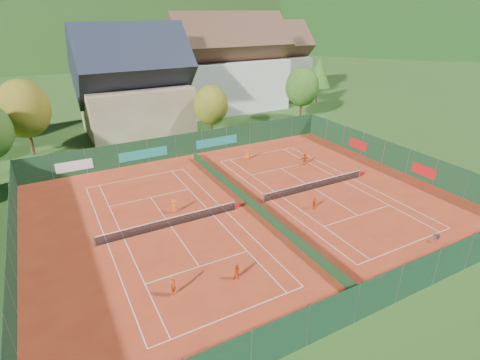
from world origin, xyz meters
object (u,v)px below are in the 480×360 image
hotel_block_b (269,64)px  player_left_near (173,286)px  player_left_far (174,206)px  player_right_near (314,203)px  ball_hopper (436,237)px  player_left_mid (237,272)px  player_right_far_a (248,154)px  player_right_far_b (305,159)px  hotel_block_a (229,69)px  chalet (134,88)px

hotel_block_b → player_left_near: size_ratio=10.96×
player_left_far → player_right_near: (12.01, -5.67, -0.06)m
ball_hopper → player_right_near: 10.62m
player_left_mid → player_right_near: bearing=41.4°
hotel_block_b → player_left_near: 66.64m
player_left_near → player_left_far: bearing=37.7°
player_left_far → player_right_near: size_ratio=1.09×
player_left_mid → hotel_block_b: bearing=70.8°
ball_hopper → player_left_far: (-17.26, 14.89, 0.17)m
player_left_mid → player_right_far_a: bearing=73.7°
player_right_far_a → player_right_far_b: bearing=136.8°
hotel_block_a → player_left_mid: (-22.19, -45.03, -6.73)m
player_left_near → player_right_far_b: player_left_near is taller
chalet → player_right_far_b: bearing=-59.2°
hotel_block_a → player_left_mid: 50.65m
ball_hopper → player_right_near: player_right_near is taller
player_right_near → player_right_far_a: player_right_far_a is taller
player_left_near → player_right_far_b: bearing=0.8°
hotel_block_b → player_right_far_a: (-23.95, -33.04, -5.92)m
player_left_near → player_left_mid: size_ratio=1.21×
chalet → player_left_near: (-7.72, -38.43, -5.84)m
hotel_block_a → player_left_near: 52.26m
hotel_block_b → player_right_near: 53.92m
player_left_far → player_right_far_a: (12.96, 8.75, -0.02)m
player_right_far_b → player_right_far_a: bearing=-40.2°
hotel_block_b → player_right_far_a: hotel_block_b is taller
ball_hopper → player_left_mid: 16.93m
hotel_block_a → player_right_far_a: size_ratio=15.44×
player_right_far_a → player_right_far_b: player_right_far_b is taller
chalet → player_left_mid: size_ratio=12.46×
player_right_near → ball_hopper: bearing=-85.6°
player_right_near → player_right_far_b: size_ratio=0.89×
hotel_block_b → player_right_near: hotel_block_b is taller
hotel_block_a → hotel_block_b: bearing=29.7°
chalet → player_left_mid: (-3.19, -39.03, -5.97)m
hotel_block_b → player_left_mid: (-36.19, -53.03, -5.97)m
player_right_near → player_left_mid: bearing=-179.0°
player_left_near → player_left_mid: player_left_near is taller
player_left_near → player_left_mid: bearing=-40.2°
hotel_block_b → player_left_mid: size_ratio=13.29×
hotel_block_a → player_right_near: bearing=-105.5°
hotel_block_a → ball_hopper: (-5.65, -48.68, -6.83)m
ball_hopper → player_left_near: size_ratio=0.51×
player_left_mid → player_right_far_b: bearing=56.0°
hotel_block_a → player_right_far_a: hotel_block_a is taller
chalet → player_left_near: chalet is taller
hotel_block_b → player_right_far_a: bearing=-125.9°
chalet → player_left_mid: 39.62m
chalet → player_left_far: 28.67m
ball_hopper → player_right_far_a: 24.03m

